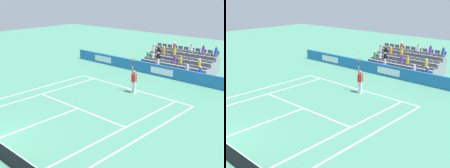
# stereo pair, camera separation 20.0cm
# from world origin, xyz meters

# --- Properties ---
(line_baseline) EXTENTS (10.97, 0.10, 0.01)m
(line_baseline) POSITION_xyz_m (0.00, -11.89, 0.00)
(line_baseline) COLOR white
(line_baseline) RESTS_ON ground
(line_service) EXTENTS (8.23, 0.10, 0.01)m
(line_service) POSITION_xyz_m (0.00, -6.40, 0.00)
(line_service) COLOR white
(line_service) RESTS_ON ground
(line_centre_service) EXTENTS (0.10, 6.40, 0.01)m
(line_centre_service) POSITION_xyz_m (0.00, -3.20, 0.00)
(line_centre_service) COLOR white
(line_centre_service) RESTS_ON ground
(line_singles_sideline_left) EXTENTS (0.10, 11.89, 0.01)m
(line_singles_sideline_left) POSITION_xyz_m (4.12, -5.95, 0.00)
(line_singles_sideline_left) COLOR white
(line_singles_sideline_left) RESTS_ON ground
(line_singles_sideline_right) EXTENTS (0.10, 11.89, 0.01)m
(line_singles_sideline_right) POSITION_xyz_m (-4.12, -5.95, 0.00)
(line_singles_sideline_right) COLOR white
(line_singles_sideline_right) RESTS_ON ground
(line_doubles_sideline_left) EXTENTS (0.10, 11.89, 0.01)m
(line_doubles_sideline_left) POSITION_xyz_m (5.49, -5.95, 0.00)
(line_doubles_sideline_left) COLOR white
(line_doubles_sideline_left) RESTS_ON ground
(line_doubles_sideline_right) EXTENTS (0.10, 11.89, 0.01)m
(line_doubles_sideline_right) POSITION_xyz_m (-5.49, -5.95, 0.00)
(line_doubles_sideline_right) COLOR white
(line_doubles_sideline_right) RESTS_ON ground
(line_centre_mark) EXTENTS (0.10, 0.20, 0.01)m
(line_centre_mark) POSITION_xyz_m (0.00, -11.79, 0.00)
(line_centre_mark) COLOR white
(line_centre_mark) RESTS_ON ground
(sponsor_barrier) EXTENTS (22.04, 0.22, 1.05)m
(sponsor_barrier) POSITION_xyz_m (-0.00, -16.46, 0.52)
(sponsor_barrier) COLOR #1E66AD
(sponsor_barrier) RESTS_ON ground
(tennis_player) EXTENTS (0.51, 0.40, 2.85)m
(tennis_player) POSITION_xyz_m (-0.82, -11.30, 0.99)
(tennis_player) COLOR white
(tennis_player) RESTS_ON ground
(stadium_stand) EXTENTS (6.82, 3.80, 2.62)m
(stadium_stand) POSITION_xyz_m (0.01, -19.39, 0.69)
(stadium_stand) COLOR gray
(stadium_stand) RESTS_ON ground
(loose_tennis_ball) EXTENTS (0.07, 0.07, 0.07)m
(loose_tennis_ball) POSITION_xyz_m (-0.09, -3.80, 0.03)
(loose_tennis_ball) COLOR #D1E533
(loose_tennis_ball) RESTS_ON ground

